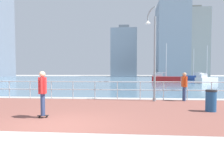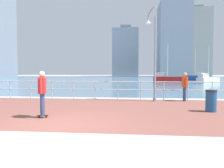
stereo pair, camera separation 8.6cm
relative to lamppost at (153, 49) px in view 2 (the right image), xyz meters
The scene contains 14 objects.
ground 34.04m from the lamppost, 95.88° to the left, with size 220.00×220.00×0.00m, color #ADAAA5.
brick_paving 5.62m from the lamppost, 137.10° to the right, with size 28.00×7.43×0.01m, color brown.
harbor_water 45.72m from the lamppost, 94.37° to the left, with size 180.00×88.00×0.00m, color slate.
waterfront_railing 4.16m from the lamppost, behind, with size 25.25×0.06×1.12m.
lamppost is the anchor object (origin of this frame).
skateboarder 7.07m from the lamppost, 131.04° to the right, with size 0.41×0.56×1.71m.
bystander 2.75m from the lamppost, ahead, with size 0.29×0.56×1.67m.
trash_bin 4.66m from the lamppost, 56.71° to the right, with size 0.46×0.46×0.93m.
sailboat_yellow 24.69m from the lamppost, 64.54° to the left, with size 4.14×3.64×5.94m.
sailboat_red 37.20m from the lamppost, 70.55° to the left, with size 3.79×4.94×6.82m.
sailboat_teal 24.80m from the lamppost, 79.47° to the left, with size 4.84×2.04×6.59m.
tower_brick 99.50m from the lamppost, 72.74° to the left, with size 10.37×14.35×33.16m.
tower_slate 93.85m from the lamppost, 92.90° to the left, with size 12.37×11.98×24.69m.
tower_beige 77.04m from the lamppost, 78.77° to the left, with size 11.71×13.62×30.49m.
Camera 2 is at (2.32, -6.32, 1.65)m, focal length 34.21 mm.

